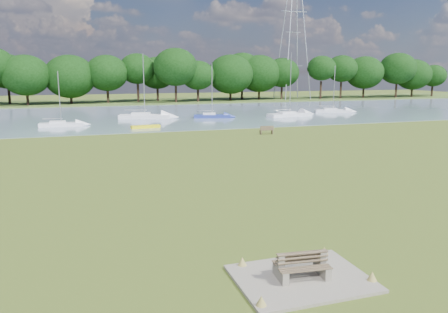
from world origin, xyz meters
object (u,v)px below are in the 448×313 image
object	(u,v)px
pylon	(294,12)
sailboat_4	(61,123)
kayak	(146,127)
sailboat_1	(289,113)
sailboat_5	(212,115)
sailboat_3	(333,110)
sailboat_6	(144,115)
bench_pair	(302,266)
riverbank_bench	(267,130)

from	to	relation	value
pylon	sailboat_4	world-z (taller)	pylon
kayak	sailboat_1	xyz separation A→B (m)	(22.25, 7.24, 0.27)
sailboat_5	sailboat_3	bearing A→B (deg)	21.39
kayak	pylon	size ratio (longest dim) A/B	0.10
sailboat_1	sailboat_6	size ratio (longest dim) A/B	1.03
pylon	sailboat_4	distance (m)	67.38
bench_pair	sailboat_6	size ratio (longest dim) A/B	0.20
pylon	sailboat_6	xyz separation A→B (m)	(-39.96, -33.32, -19.77)
bench_pair	sailboat_3	size ratio (longest dim) A/B	0.24
bench_pair	riverbank_bench	world-z (taller)	bench_pair
kayak	sailboat_4	size ratio (longest dim) A/B	0.52
kayak	sailboat_6	xyz separation A→B (m)	(1.39, 10.95, 0.33)
riverbank_bench	pylon	distance (m)	64.09
sailboat_6	riverbank_bench	bearing A→B (deg)	-46.52
sailboat_1	sailboat_6	distance (m)	21.19
riverbank_bench	sailboat_3	xyz separation A→B (m)	(20.21, 19.56, 0.02)
riverbank_bench	sailboat_6	distance (m)	22.30
riverbank_bench	kayak	size ratio (longest dim) A/B	0.45
pylon	sailboat_4	bearing A→B (deg)	-142.23
sailboat_1	sailboat_3	distance (m)	10.13
sailboat_1	sailboat_5	distance (m)	11.65
pylon	sailboat_3	size ratio (longest dim) A/B	4.40
riverbank_bench	sailboat_4	bearing A→B (deg)	151.05
bench_pair	riverbank_bench	distance (m)	33.19
pylon	sailboat_5	xyz separation A→B (m)	(-30.66, -35.57, -19.83)
sailboat_5	sailboat_6	distance (m)	9.57
sailboat_4	sailboat_6	world-z (taller)	sailboat_6
sailboat_4	sailboat_3	bearing A→B (deg)	9.98
sailboat_3	sailboat_6	bearing A→B (deg)	-159.13
bench_pair	sailboat_4	distance (m)	45.43
bench_pair	kayak	size ratio (longest dim) A/B	0.53
riverbank_bench	pylon	world-z (taller)	pylon
sailboat_6	kayak	bearing A→B (deg)	-80.92
sailboat_1	bench_pair	bearing A→B (deg)	-125.88
kayak	riverbank_bench	bearing A→B (deg)	-44.22
riverbank_bench	kayak	distance (m)	14.59
bench_pair	pylon	world-z (taller)	pylon
riverbank_bench	pylon	bearing A→B (deg)	64.81
kayak	sailboat_5	distance (m)	13.78
pylon	sailboat_3	bearing A→B (deg)	-105.90
bench_pair	riverbank_bench	bearing A→B (deg)	74.23
riverbank_bench	kayak	world-z (taller)	riverbank_bench
kayak	sailboat_1	bearing A→B (deg)	11.34
sailboat_5	sailboat_6	xyz separation A→B (m)	(-9.30, 2.25, 0.05)
bench_pair	kayak	xyz separation A→B (m)	(0.69, 39.73, -0.25)
pylon	sailboat_1	size ratio (longest dim) A/B	3.53
bench_pair	riverbank_bench	size ratio (longest dim) A/B	1.17
sailboat_4	sailboat_5	distance (m)	20.59
sailboat_5	sailboat_1	bearing A→B (deg)	8.85
sailboat_5	pylon	bearing A→B (deg)	65.27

